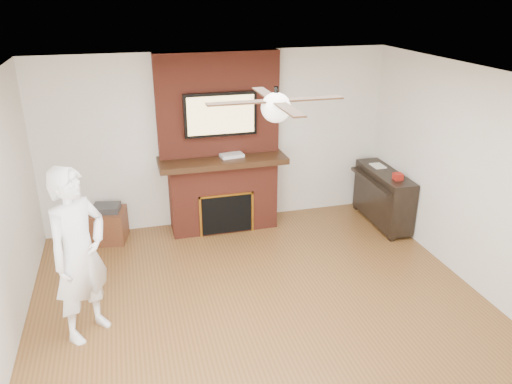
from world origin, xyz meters
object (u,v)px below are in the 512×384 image
object	(u,v)px
fireplace	(221,161)
piano	(383,196)
person	(79,255)
side_table	(108,224)

from	to	relation	value
fireplace	piano	bearing A→B (deg)	-13.39
person	piano	world-z (taller)	person
piano	side_table	bearing A→B (deg)	174.35
fireplace	side_table	distance (m)	1.79
person	piano	size ratio (longest dim) A/B	1.43
fireplace	piano	distance (m)	2.43
piano	person	bearing A→B (deg)	-158.08
person	piano	distance (m)	4.43
fireplace	piano	size ratio (longest dim) A/B	2.00
side_table	piano	size ratio (longest dim) A/B	0.43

